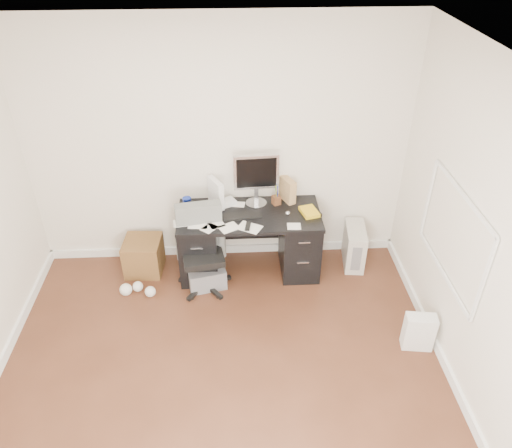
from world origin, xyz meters
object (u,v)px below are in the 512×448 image
(pc_tower, at_px, (354,246))
(lcd_monitor, at_px, (256,180))
(desk, at_px, (249,241))
(wicker_basket, at_px, (144,256))
(keyboard, at_px, (242,216))
(office_chair, at_px, (202,251))

(pc_tower, bearing_deg, lcd_monitor, -179.84)
(desk, xyz_separation_m, lcd_monitor, (0.08, 0.19, 0.65))
(desk, bearing_deg, wicker_basket, 177.13)
(pc_tower, distance_m, wicker_basket, 2.36)
(desk, bearing_deg, pc_tower, 3.11)
(desk, relative_size, pc_tower, 3.21)
(desk, relative_size, wicker_basket, 3.79)
(keyboard, height_order, office_chair, office_chair)
(desk, xyz_separation_m, keyboard, (-0.07, -0.05, 0.36))
(keyboard, xyz_separation_m, wicker_basket, (-1.10, 0.11, -0.56))
(lcd_monitor, distance_m, office_chair, 0.93)
(pc_tower, xyz_separation_m, wicker_basket, (-2.36, -0.01, -0.04))
(lcd_monitor, height_order, pc_tower, lcd_monitor)
(desk, bearing_deg, lcd_monitor, 65.85)
(office_chair, relative_size, pc_tower, 2.04)
(office_chair, height_order, pc_tower, office_chair)
(keyboard, distance_m, wicker_basket, 1.24)
(desk, height_order, lcd_monitor, lcd_monitor)
(desk, height_order, office_chair, office_chair)
(desk, height_order, pc_tower, desk)
(desk, distance_m, keyboard, 0.37)
(lcd_monitor, xyz_separation_m, office_chair, (-0.58, -0.45, -0.57))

